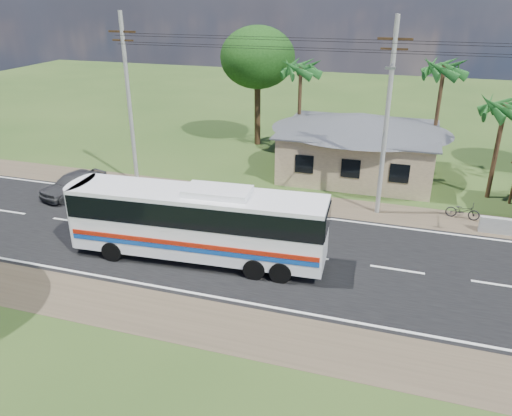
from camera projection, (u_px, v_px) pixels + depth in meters
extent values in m
plane|color=#274418|center=(304.00, 256.00, 24.75)|extent=(120.00, 120.00, 0.00)
cube|color=black|center=(304.00, 256.00, 24.74)|extent=(120.00, 10.00, 0.02)
cube|color=brown|center=(327.00, 206.00, 30.42)|extent=(120.00, 3.00, 0.01)
cube|color=brown|center=(267.00, 335.00, 19.07)|extent=(120.00, 3.00, 0.01)
cube|color=silver|center=(321.00, 218.00, 28.84)|extent=(120.00, 0.15, 0.01)
cube|color=silver|center=(279.00, 309.00, 20.63)|extent=(120.00, 0.15, 0.01)
cube|color=silver|center=(304.00, 256.00, 24.74)|extent=(120.00, 0.15, 0.01)
cube|color=tan|center=(358.00, 152.00, 35.18)|extent=(10.00, 8.00, 3.20)
cube|color=#4C4F54|center=(360.00, 129.00, 34.52)|extent=(10.60, 8.60, 0.10)
pyramid|color=#4C4F54|center=(361.00, 113.00, 34.06)|extent=(12.40, 10.00, 1.20)
cube|color=black|center=(304.00, 164.00, 32.45)|extent=(1.20, 0.08, 1.20)
cube|color=black|center=(351.00, 169.00, 31.63)|extent=(1.20, 0.08, 1.20)
cube|color=black|center=(399.00, 173.00, 30.81)|extent=(1.20, 0.08, 1.20)
cylinder|color=#9E9E99|center=(129.00, 103.00, 31.77)|extent=(0.26, 0.26, 11.00)
cube|color=#3A2815|center=(122.00, 32.00, 30.04)|extent=(1.80, 0.12, 0.12)
cube|color=#3A2815|center=(123.00, 40.00, 30.24)|extent=(1.40, 0.10, 0.10)
cylinder|color=#9E9E99|center=(386.00, 121.00, 27.39)|extent=(0.26, 0.26, 11.00)
cube|color=#3A2815|center=(395.00, 39.00, 25.66)|extent=(1.80, 0.12, 0.12)
cube|color=#3A2815|center=(394.00, 49.00, 25.86)|extent=(1.40, 0.10, 0.10)
cylinder|color=gray|center=(392.00, 65.00, 25.27)|extent=(0.08, 2.00, 0.08)
cube|color=gray|center=(390.00, 68.00, 24.39)|extent=(0.50, 0.18, 0.12)
cylinder|color=black|center=(248.00, 39.00, 27.93)|extent=(16.00, 0.02, 0.02)
cylinder|color=#47301E|center=(496.00, 152.00, 30.55)|extent=(0.28, 0.28, 6.00)
cylinder|color=#47301E|center=(436.00, 119.00, 35.13)|extent=(0.28, 0.28, 7.50)
cylinder|color=#47301E|center=(299.00, 111.00, 38.41)|extent=(0.28, 0.28, 7.00)
cylinder|color=#47301E|center=(257.00, 109.00, 41.46)|extent=(0.50, 0.50, 5.95)
ellipsoid|color=#13340E|center=(258.00, 57.00, 39.78)|extent=(6.00, 6.00, 4.92)
cube|color=white|center=(198.00, 222.00, 23.72)|extent=(12.30, 3.30, 3.04)
cube|color=black|center=(198.00, 208.00, 23.42)|extent=(12.35, 3.37, 1.11)
cube|color=black|center=(83.00, 202.00, 24.88)|extent=(0.27, 2.33, 1.82)
cube|color=#A01C09|center=(189.00, 245.00, 22.80)|extent=(11.94, 0.80, 0.22)
cube|color=#0D3F97|center=(190.00, 250.00, 22.91)|extent=(11.94, 0.80, 0.22)
cube|color=white|center=(218.00, 191.00, 22.83)|extent=(3.14, 1.81, 0.30)
cylinder|color=black|center=(113.00, 251.00, 24.16)|extent=(1.03, 0.42, 1.01)
cylinder|color=black|center=(134.00, 230.00, 26.23)|extent=(1.03, 0.42, 1.01)
cylinder|color=black|center=(254.00, 269.00, 22.62)|extent=(1.03, 0.42, 1.01)
cylinder|color=black|center=(266.00, 245.00, 24.69)|extent=(1.03, 0.42, 1.01)
cylinder|color=black|center=(281.00, 272.00, 22.35)|extent=(1.03, 0.42, 1.01)
cylinder|color=black|center=(290.00, 248.00, 24.43)|extent=(1.03, 0.42, 1.01)
imported|color=black|center=(463.00, 211.00, 28.61)|extent=(1.93, 0.90, 0.98)
imported|color=#313133|center=(74.00, 184.00, 31.84)|extent=(3.01, 4.78, 1.52)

